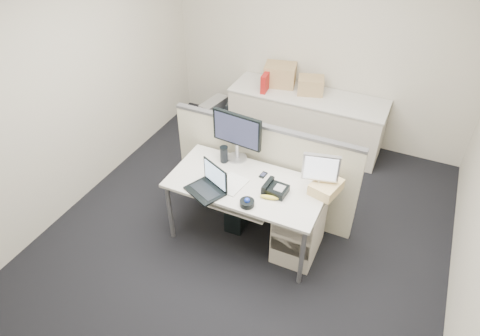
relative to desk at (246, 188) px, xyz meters
The scene contains 26 objects.
floor 0.67m from the desk, ahead, with size 4.00×4.50×0.01m, color black.
wall_back 2.35m from the desk, 90.00° to the left, with size 4.00×0.02×2.70m, color beige.
wall_left 2.11m from the desk, behind, with size 0.02×4.50×2.70m, color beige.
desk is the anchor object (origin of this frame).
keyboard_tray 0.19m from the desk, 90.00° to the right, with size 0.62×0.32×0.02m, color silver.
drawer_pedestal 0.65m from the desk, ahead, with size 0.40×0.55×0.65m, color beige.
cubicle_partition 0.46m from the desk, 90.00° to the left, with size 2.00×0.06×1.10m, color beige.
back_counter 1.95m from the desk, 90.00° to the left, with size 2.00×0.60×0.72m, color beige.
monitor_main 0.52m from the desk, 128.00° to the left, with size 0.53×0.20×0.53m, color black.
monitor_small 0.73m from the desk, 15.48° to the left, with size 0.33×0.17×0.41m, color #B7B7BC.
laptop 0.45m from the desk, 136.97° to the right, with size 0.34×0.26×0.26m, color black.
trackball 0.32m from the desk, 64.97° to the right, with size 0.13×0.13×0.05m, color black.
desk_phone 0.32m from the desk, ahead, with size 0.22×0.18×0.07m, color black.
paper_stack 0.16m from the desk, 147.06° to the right, with size 0.23×0.29×0.01m, color silver.
sticky_pad 0.09m from the desk, behind, with size 0.08×0.08×0.01m, color gold.
travel_mug 0.44m from the desk, 147.85° to the left, with size 0.08×0.08×0.17m, color black.
banana 0.32m from the desk, 22.77° to the right, with size 0.18×0.04×0.04m, color yellow.
cellphone 0.22m from the desk, 60.46° to the left, with size 0.05×0.10×0.01m, color black.
manila_folders 0.76m from the desk, 15.52° to the left, with size 0.23×0.29×0.11m, color #ECCA7F.
keyboard 0.23m from the desk, 77.20° to the right, with size 0.47×0.17×0.03m, color black.
pc_tower_desk 0.51m from the desk, 126.87° to the left, with size 0.19×0.47×0.44m, color black.
pc_tower_spare_dark 2.25m from the desk, 118.44° to the left, with size 0.19×0.47×0.44m, color black.
pc_tower_spare_silver 2.24m from the desk, 126.28° to the left, with size 0.19×0.46×0.43m, color #B7B7BC.
cardboard_box_left 2.11m from the desk, 102.09° to the left, with size 0.40×0.30×0.30m, color tan.
cardboard_box_right 2.00m from the desk, 90.00° to the left, with size 0.32×0.25×0.23m, color tan.
red_binder 1.92m from the desk, 106.73° to the left, with size 0.06×0.28×0.26m, color #AA1715.
Camera 1 is at (1.27, -2.88, 3.36)m, focal length 32.00 mm.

